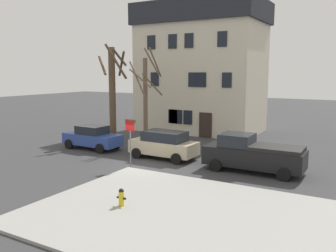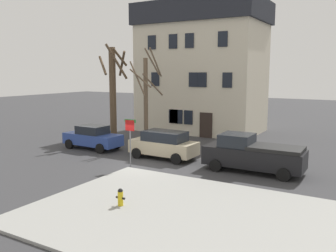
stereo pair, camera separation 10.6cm
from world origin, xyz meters
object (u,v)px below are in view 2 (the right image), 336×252
at_px(tree_bare_near, 113,90).
at_px(pickup_truck_black, 253,154).
at_px(fire_hydrant, 120,197).
at_px(bicycle_leaning, 112,140).
at_px(tree_bare_mid, 146,96).
at_px(building_main, 202,67).
at_px(car_blue_sedan, 93,137).
at_px(car_beige_wagon, 164,144).
at_px(street_sign_pole, 130,134).

xyz_separation_m(tree_bare_near, pickup_truck_black, (12.76, -3.91, -3.05)).
distance_m(tree_bare_near, fire_hydrant, 15.85).
bearing_deg(tree_bare_near, fire_hydrant, -50.37).
xyz_separation_m(fire_hydrant, bicycle_leaning, (-8.58, 10.06, -0.12)).
xyz_separation_m(tree_bare_mid, pickup_truck_black, (9.48, -3.76, -2.66)).
height_order(building_main, pickup_truck_black, building_main).
xyz_separation_m(tree_bare_near, fire_hydrant, (9.86, -11.90, -3.55)).
relative_size(car_blue_sedan, pickup_truck_black, 0.81).
bearing_deg(car_beige_wagon, tree_bare_near, 151.85).
xyz_separation_m(car_beige_wagon, pickup_truck_black, (5.77, -0.17, 0.07)).
bearing_deg(street_sign_pole, tree_bare_near, 134.35).
height_order(car_blue_sedan, pickup_truck_black, pickup_truck_black).
relative_size(car_blue_sedan, bicycle_leaning, 2.51).
height_order(tree_bare_mid, street_sign_pole, tree_bare_mid).
relative_size(tree_bare_near, pickup_truck_black, 1.40).
xyz_separation_m(tree_bare_mid, bicycle_leaning, (-2.00, -1.69, -3.27)).
bearing_deg(street_sign_pole, pickup_truck_black, 23.88).
bearing_deg(tree_bare_mid, street_sign_pole, -63.53).
xyz_separation_m(car_beige_wagon, fire_hydrant, (2.87, -8.16, -0.43)).
relative_size(car_beige_wagon, fire_hydrant, 6.06).
bearing_deg(bicycle_leaning, tree_bare_near, 124.75).
bearing_deg(street_sign_pole, tree_bare_mid, 116.47).
height_order(pickup_truck_black, bicycle_leaning, pickup_truck_black).
distance_m(building_main, car_beige_wagon, 12.67).
bearing_deg(tree_bare_mid, fire_hydrant, -60.75).
height_order(car_beige_wagon, bicycle_leaning, car_beige_wagon).
bearing_deg(fire_hydrant, car_beige_wagon, 109.36).
height_order(car_blue_sedan, bicycle_leaning, car_blue_sedan).
bearing_deg(street_sign_pole, car_blue_sedan, 152.02).
relative_size(tree_bare_mid, bicycle_leaning, 4.13).
bearing_deg(pickup_truck_black, car_beige_wagon, 178.29).
xyz_separation_m(car_beige_wagon, bicycle_leaning, (-5.71, 1.90, -0.55)).
distance_m(tree_bare_mid, pickup_truck_black, 10.54).
height_order(car_blue_sedan, car_beige_wagon, car_beige_wagon).
bearing_deg(tree_bare_mid, building_main, 83.04).
distance_m(tree_bare_near, tree_bare_mid, 3.30).
bearing_deg(bicycle_leaning, building_main, 72.67).
distance_m(building_main, bicycle_leaning, 11.31).
relative_size(pickup_truck_black, street_sign_pole, 1.93).
relative_size(tree_bare_mid, street_sign_pole, 2.56).
distance_m(car_beige_wagon, street_sign_pole, 3.15).
bearing_deg(bicycle_leaning, pickup_truck_black, -10.21).
height_order(tree_bare_near, car_beige_wagon, tree_bare_near).
bearing_deg(fire_hydrant, tree_bare_near, 129.63).
height_order(car_beige_wagon, street_sign_pole, street_sign_pole).
distance_m(tree_bare_near, pickup_truck_black, 13.69).
xyz_separation_m(car_blue_sedan, street_sign_pole, (5.41, -2.88, 1.12)).
bearing_deg(pickup_truck_black, car_blue_sedan, 179.44).
relative_size(tree_bare_mid, fire_hydrant, 10.07).
height_order(building_main, tree_bare_mid, building_main).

